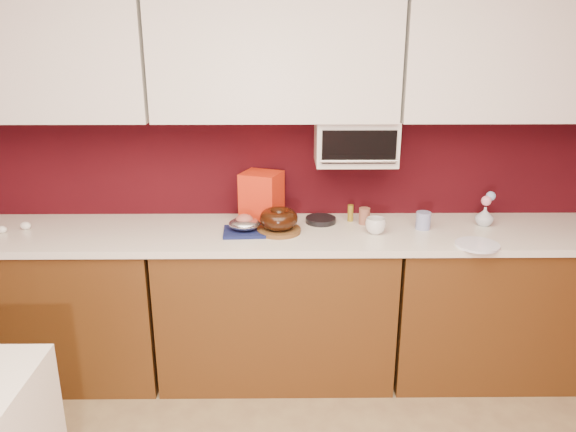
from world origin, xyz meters
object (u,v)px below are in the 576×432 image
Objects in this scene: blue_jar at (423,221)px; flower_vase at (485,215)px; toaster_oven at (355,141)px; foil_ham_nest at (244,224)px; bundt_cake at (279,219)px; pandoro_box at (262,197)px; coffee_mug at (376,224)px.

flower_vase is (0.37, 0.06, 0.01)m from blue_jar.
foil_ham_nest is at bearing -161.81° from toaster_oven.
bundt_cake is at bearing 4.32° from foil_ham_nest.
toaster_oven is 1.55× the size of pandoro_box.
toaster_oven is 4.18× the size of coffee_mug.
flower_vase is (0.65, 0.13, 0.01)m from coffee_mug.
blue_jar is at bearing 11.93° from pandoro_box.
bundt_cake is at bearing -156.29° from toaster_oven.
toaster_oven is 0.62m from bundt_cake.
foil_ham_nest is 1.79× the size of blue_jar.
blue_jar is (0.38, -0.14, -0.43)m from toaster_oven.
toaster_oven is at bearing 115.31° from coffee_mug.
pandoro_box is at bearing 68.19° from foil_ham_nest.
pandoro_box is at bearing 170.32° from blue_jar.
coffee_mug is 0.29m from blue_jar.
coffee_mug is at bearing -168.65° from flower_vase.
foil_ham_nest is at bearing -176.32° from blue_jar.
foil_ham_nest is 1.38m from flower_vase.
pandoro_box reaches higher than blue_jar.
pandoro_box reaches higher than flower_vase.
coffee_mug is at bearing -2.58° from bundt_cake.
flower_vase reaches higher than coffee_mug.
toaster_oven is 2.12× the size of bundt_cake.
pandoro_box is at bearing 175.51° from flower_vase.
toaster_oven reaches higher than flower_vase.
toaster_oven reaches higher than foil_ham_nest.
flower_vase is (1.18, 0.11, -0.02)m from bundt_cake.
pandoro_box is 2.34× the size of flower_vase.
foil_ham_nest is at bearing -174.99° from flower_vase.
coffee_mug reaches higher than blue_jar.
toaster_oven is 4.57× the size of blue_jar.
flower_vase reaches higher than blue_jar.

